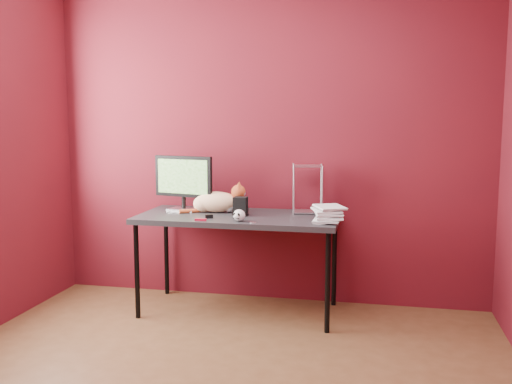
% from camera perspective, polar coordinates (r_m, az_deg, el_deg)
% --- Properties ---
extents(room, '(3.52, 3.52, 2.61)m').
position_cam_1_polar(room, '(2.87, -5.44, 6.73)').
color(room, '#52331C').
rests_on(room, ground).
extents(desk, '(1.50, 0.70, 0.75)m').
position_cam_1_polar(desk, '(4.30, -1.74, -2.98)').
color(desk, black).
rests_on(desk, ground).
extents(monitor, '(0.49, 0.21, 0.43)m').
position_cam_1_polar(monitor, '(4.49, -7.27, 1.17)').
color(monitor, '#BCBDC1').
rests_on(monitor, desk).
extents(cat, '(0.49, 0.25, 0.24)m').
position_cam_1_polar(cat, '(4.42, -3.94, -0.97)').
color(cat, orange).
rests_on(cat, desk).
extents(skull_mug, '(0.09, 0.09, 0.08)m').
position_cam_1_polar(skull_mug, '(4.02, -1.70, -2.34)').
color(skull_mug, silver).
rests_on(skull_mug, desk).
extents(speaker, '(0.12, 0.12, 0.14)m').
position_cam_1_polar(speaker, '(4.26, -1.56, -1.51)').
color(speaker, black).
rests_on(speaker, desk).
extents(book_stack, '(0.27, 0.30, 1.24)m').
position_cam_1_polar(book_stack, '(3.99, 6.09, 5.89)').
color(book_stack, beige).
rests_on(book_stack, desk).
extents(wire_rack, '(0.24, 0.21, 0.37)m').
position_cam_1_polar(wire_rack, '(4.38, 5.18, 0.32)').
color(wire_rack, '#BCBDC1').
rests_on(wire_rack, desk).
extents(pocket_knife, '(0.09, 0.03, 0.02)m').
position_cam_1_polar(pocket_knife, '(4.07, -5.55, -2.77)').
color(pocket_knife, maroon).
rests_on(pocket_knife, desk).
extents(black_gadget, '(0.06, 0.05, 0.03)m').
position_cam_1_polar(black_gadget, '(4.17, -4.72, -2.44)').
color(black_gadget, black).
rests_on(black_gadget, desk).
extents(washer, '(0.05, 0.05, 0.00)m').
position_cam_1_polar(washer, '(3.97, -0.31, -3.08)').
color(washer, '#BCBDC1').
rests_on(washer, desk).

